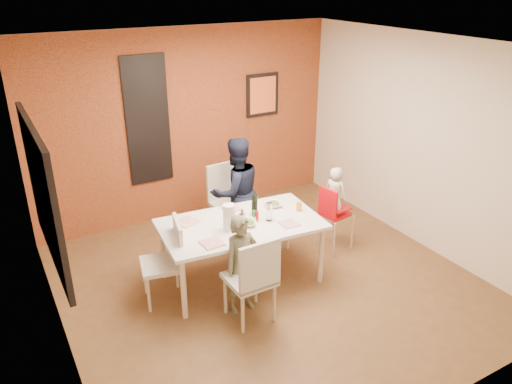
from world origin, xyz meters
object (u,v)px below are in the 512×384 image
dining_table (241,228)px  child_far (236,192)px  chair_far (227,197)px  toddler (335,190)px  chair_near (254,276)px  high_chair (333,212)px  child_near (242,264)px  paper_towel_roll (229,217)px  wine_bottle (255,205)px  chair_left (169,257)px

dining_table → child_far: size_ratio=1.29×
chair_far → dining_table: bearing=-113.2°
child_far → toddler: (1.01, -0.76, 0.09)m
dining_table → toddler: 1.39m
chair_near → chair_far: 1.93m
high_chair → child_near: 1.72m
dining_table → child_near: size_ratio=1.70×
child_far → chair_near: bearing=66.2°
chair_far → paper_towel_roll: paper_towel_roll is taller
toddler → wine_bottle: (-1.16, 0.02, 0.06)m
dining_table → chair_far: bearing=71.3°
chair_left → high_chair: chair_left is taller
paper_towel_roll → high_chair: bearing=5.1°
dining_table → chair_near: bearing=-108.9°
wine_bottle → paper_towel_roll: bearing=-158.2°
dining_table → chair_near: 0.80m
chair_left → child_near: (0.59, -0.56, 0.03)m
child_far → wine_bottle: child_far is taller
toddler → paper_towel_roll: bearing=76.3°
chair_far → wine_bottle: size_ratio=3.86×
toddler → wine_bottle: toddler is taller
chair_left → toddler: bearing=102.4°
child_near → wine_bottle: 0.83m
chair_left → dining_table: bearing=98.4°
wine_bottle → child_far: bearing=78.9°
chair_far → paper_towel_roll: bearing=-120.0°
dining_table → chair_far: size_ratio=1.87×
wine_bottle → paper_towel_roll: 0.44m
high_chair → toddler: (0.02, 0.01, 0.30)m
dining_table → high_chair: bearing=2.4°
chair_near → child_near: (-0.00, 0.25, 0.00)m
child_far → child_near: bearing=62.5°
chair_near → high_chair: (1.62, 0.81, -0.02)m
chair_near → chair_far: (0.62, 1.82, 0.01)m
wine_bottle → high_chair: bearing=-1.3°
paper_towel_roll → toddler: bearing=5.3°
child_near → paper_towel_roll: child_near is taller
dining_table → toddler: (1.38, 0.06, 0.14)m
chair_near → child_far: 1.70m
wine_bottle → chair_near: bearing=-120.0°
high_chair → paper_towel_roll: paper_towel_roll is taller
chair_near → toddler: toddler is taller
toddler → wine_bottle: bearing=70.0°
dining_table → child_far: bearing=65.8°
chair_far → wine_bottle: 1.05m
dining_table → chair_far: (0.36, 1.07, -0.12)m
chair_far → child_near: child_near is taller
chair_far → chair_left: bearing=-144.6°
child_near → toddler: size_ratio=1.82×
chair_near → high_chair: size_ratio=1.12×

